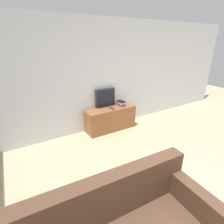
# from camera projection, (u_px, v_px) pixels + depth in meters

# --- Properties ---
(ground_plane) EXTENTS (14.00, 14.00, 0.00)m
(ground_plane) POSITION_uv_depth(u_px,v_px,m) (209.00, 220.00, 2.21)
(ground_plane) COLOR tan
(wall_back) EXTENTS (9.00, 0.06, 2.60)m
(wall_back) POSITION_uv_depth(u_px,v_px,m) (98.00, 77.00, 4.13)
(wall_back) COLOR silver
(wall_back) RESTS_ON ground_plane
(tv_stand) EXTENTS (1.25, 0.42, 0.57)m
(tv_stand) POSITION_uv_depth(u_px,v_px,m) (111.00, 119.00, 4.39)
(tv_stand) COLOR brown
(tv_stand) RESTS_ON ground_plane
(television) EXTENTS (0.51, 0.09, 0.46)m
(television) POSITION_uv_depth(u_px,v_px,m) (105.00, 98.00, 4.30)
(television) COLOR black
(television) RESTS_ON tv_stand
(book_stack) EXTENTS (0.15, 0.22, 0.14)m
(book_stack) POSITION_uv_depth(u_px,v_px,m) (121.00, 103.00, 4.41)
(book_stack) COLOR #995623
(book_stack) RESTS_ON tv_stand
(remote_on_stand) EXTENTS (0.06, 0.18, 0.02)m
(remote_on_stand) POSITION_uv_depth(u_px,v_px,m) (112.00, 108.00, 4.23)
(remote_on_stand) COLOR #2D2D2D
(remote_on_stand) RESTS_ON tv_stand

